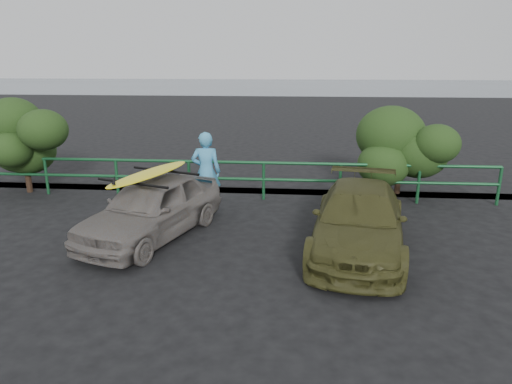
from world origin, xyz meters
TOP-DOWN VIEW (x-y plane):
  - ground at (0.00, 0.00)m, footprint 80.00×80.00m
  - ocean at (0.00, 60.00)m, footprint 200.00×200.00m
  - guardrail at (0.00, 5.00)m, footprint 14.00×0.08m
  - shrub_left at (-4.80, 5.40)m, footprint 3.20×2.40m
  - shrub_right at (5.00, 5.50)m, footprint 3.20×2.40m
  - sedan at (-1.13, 2.15)m, footprint 2.67×4.05m
  - olive_vehicle at (3.07, 1.86)m, footprint 2.39×4.45m
  - man at (-0.34, 4.01)m, footprint 0.74×0.51m
  - roof_rack at (-1.13, 2.15)m, footprint 1.95×1.65m
  - surfboard at (-1.13, 2.15)m, footprint 1.34×2.57m

SIDE VIEW (x-z plane):
  - ground at x=0.00m, z-range 0.00..0.00m
  - ocean at x=0.00m, z-range 0.00..0.00m
  - guardrail at x=0.00m, z-range 0.00..1.04m
  - olive_vehicle at x=3.07m, z-range 0.00..1.22m
  - sedan at x=-1.13m, z-range 0.00..1.28m
  - man at x=-0.34m, z-range 0.00..1.95m
  - shrub_right at x=5.00m, z-range 0.00..2.14m
  - shrub_left at x=-4.80m, z-range 0.00..2.40m
  - roof_rack at x=-1.13m, z-range 1.28..1.34m
  - surfboard at x=-1.13m, z-range 1.34..1.41m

